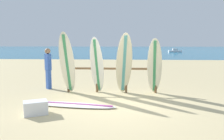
{
  "coord_description": "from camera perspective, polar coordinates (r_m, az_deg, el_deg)",
  "views": [
    {
      "loc": [
        0.33,
        -6.52,
        1.89
      ],
      "look_at": [
        -0.21,
        2.05,
        0.82
      ],
      "focal_mm": 35.49,
      "sensor_mm": 36.0,
      "label": 1
    }
  ],
  "objects": [
    {
      "name": "surfboard_leaning_center_left",
      "position": [
        7.92,
        3.12,
        1.48
      ],
      "size": [
        0.7,
        1.06,
        2.23
      ],
      "color": "beige",
      "rests_on": "ground"
    },
    {
      "name": "ground_plane",
      "position": [
        6.79,
        0.66,
        -9.05
      ],
      "size": [
        120.0,
        120.0,
        0.0
      ],
      "primitive_type": "plane",
      "color": "#CCB784"
    },
    {
      "name": "beachgoer_standing",
      "position": [
        9.35,
        -16.13,
        0.83
      ],
      "size": [
        0.31,
        0.31,
        1.66
      ],
      "color": "#3359B2",
      "rests_on": "ground"
    },
    {
      "name": "surfboard_leaning_center",
      "position": [
        8.07,
        10.9,
        0.83
      ],
      "size": [
        0.64,
        0.95,
        2.05
      ],
      "color": "silver",
      "rests_on": "ground"
    },
    {
      "name": "cooler_box",
      "position": [
        6.26,
        -19.09,
        -9.16
      ],
      "size": [
        0.72,
        0.63,
        0.36
      ],
      "primitive_type": "cube",
      "rotation": [
        0.0,
        0.0,
        0.47
      ],
      "color": "white",
      "rests_on": "ground"
    },
    {
      "name": "surfboard_lying_on_sand",
      "position": [
        6.85,
        -10.84,
        -8.74
      ],
      "size": [
        2.92,
        0.97,
        0.08
      ],
      "color": "white",
      "rests_on": "ground"
    },
    {
      "name": "ocean_water",
      "position": [
        64.55,
        3.31,
        5.41
      ],
      "size": [
        120.0,
        80.0,
        0.01
      ],
      "primitive_type": "cube",
      "color": "#196B93",
      "rests_on": "ground"
    },
    {
      "name": "surfboard_rack",
      "position": [
        8.37,
        -0.13,
        -1.21
      ],
      "size": [
        3.43,
        0.09,
        1.06
      ],
      "color": "brown",
      "rests_on": "ground"
    },
    {
      "name": "small_boat_offshore",
      "position": [
        45.27,
        15.9,
        4.76
      ],
      "size": [
        2.5,
        0.9,
        0.71
      ],
      "color": "silver",
      "rests_on": "ocean_water"
    },
    {
      "name": "surfboard_leaning_far_left",
      "position": [
        8.17,
        -11.46,
        1.66
      ],
      "size": [
        0.55,
        0.9,
        2.27
      ],
      "color": "silver",
      "rests_on": "ground"
    },
    {
      "name": "surfboard_leaning_left",
      "position": [
        8.08,
        -3.9,
        1.1
      ],
      "size": [
        0.57,
        0.9,
        2.1
      ],
      "color": "white",
      "rests_on": "ground"
    }
  ]
}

